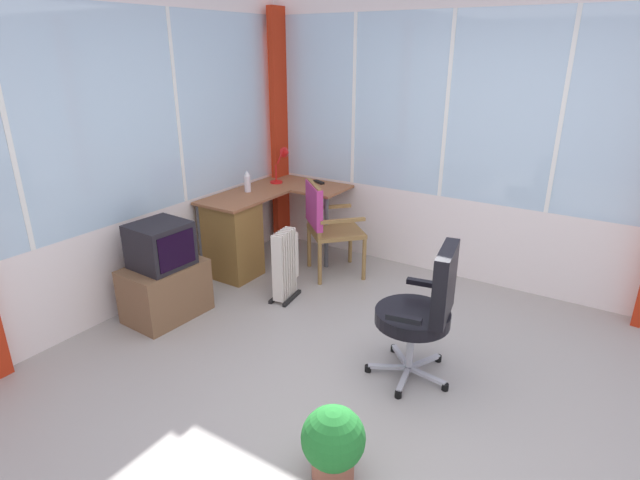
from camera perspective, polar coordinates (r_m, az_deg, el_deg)
The scene contains 13 objects.
ground at distance 3.40m, azimuth 6.88°, elevation -18.48°, with size 5.31×5.80×0.06m, color #9E9993.
north_window_panel at distance 4.33m, azimuth -22.77°, elevation 8.42°, with size 4.31×0.07×2.61m.
east_window_panel at distance 4.78m, azimuth 19.41°, elevation 9.95°, with size 0.07×4.80×2.61m.
curtain_corner at distance 5.66m, azimuth -4.55°, elevation 12.09°, with size 0.25×0.07×2.51m, color red.
desk at distance 5.00m, azimuth -9.19°, elevation 0.79°, with size 1.38×0.98×0.76m.
desk_lamp at distance 5.41m, azimuth -4.10°, elevation 9.07°, with size 0.24×0.21×0.38m.
tv_remote at distance 5.41m, azimuth -0.13°, elevation 6.55°, with size 0.04×0.15×0.02m, color black.
spray_bottle at distance 5.11m, azimuth -8.20°, elevation 6.54°, with size 0.06×0.06×0.22m.
wooden_armchair at distance 4.84m, azimuth 0.38°, elevation 2.48°, with size 0.68×0.68×0.93m.
office_chair at distance 3.39m, azimuth 11.77°, elevation -7.31°, with size 0.62×0.57×0.96m.
tv_on_stand at distance 4.35m, azimuth -17.16°, elevation -3.90°, with size 0.66×0.47×0.82m.
space_heater at distance 4.48m, azimuth -3.88°, elevation -2.73°, with size 0.36×0.21×0.64m.
potted_plant at distance 2.80m, azimuth 1.50°, elevation -21.84°, with size 0.34×0.34×0.42m.
Camera 1 is at (-2.40, -1.08, 2.12)m, focal length 28.36 mm.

